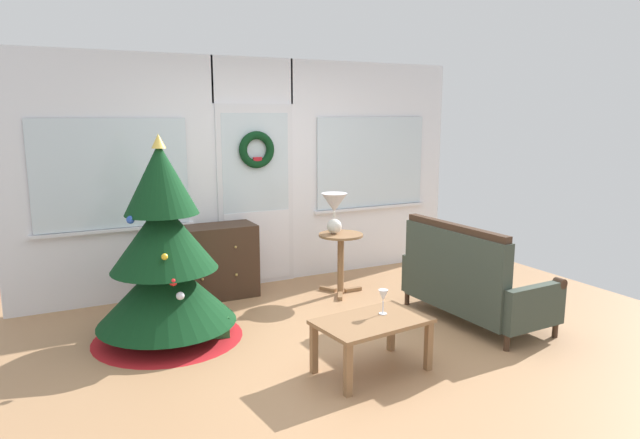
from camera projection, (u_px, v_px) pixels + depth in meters
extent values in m
plane|color=#AD7F56|center=(344.00, 346.00, 4.80)|extent=(6.76, 6.76, 0.00)
cube|color=white|center=(112.00, 181.00, 5.71)|extent=(2.15, 0.08, 2.55)
cube|color=white|center=(369.00, 168.00, 7.08)|extent=(2.15, 0.08, 2.55)
cube|color=white|center=(252.00, 81.00, 6.21)|extent=(0.94, 0.08, 0.50)
cube|color=silver|center=(256.00, 196.00, 6.40)|extent=(0.90, 0.05, 2.05)
cube|color=white|center=(258.00, 246.00, 6.49)|extent=(0.78, 0.02, 0.80)
cube|color=silver|center=(256.00, 163.00, 6.32)|extent=(0.78, 0.01, 1.10)
cube|color=silver|center=(112.00, 174.00, 5.65)|extent=(1.50, 0.01, 1.10)
cube|color=silver|center=(372.00, 162.00, 7.01)|extent=(1.50, 0.01, 1.10)
cube|color=silver|center=(116.00, 230.00, 5.74)|extent=(1.59, 0.06, 0.03)
cube|color=silver|center=(371.00, 208.00, 7.11)|extent=(1.59, 0.06, 0.03)
torus|color=black|center=(257.00, 150.00, 6.26)|extent=(0.41, 0.09, 0.41)
cube|color=red|center=(258.00, 162.00, 6.27)|extent=(0.10, 0.02, 0.10)
cylinder|color=#4C331E|center=(168.00, 326.00, 4.97)|extent=(0.10, 0.10, 0.21)
cone|color=red|center=(168.00, 332.00, 4.98)|extent=(1.30, 1.30, 0.10)
cone|color=#0F3819|center=(166.00, 289.00, 4.91)|extent=(1.20, 1.20, 0.60)
cone|color=#0F3819|center=(163.00, 235.00, 4.82)|extent=(0.91, 0.91, 0.60)
cone|color=#0F3819|center=(160.00, 179.00, 4.73)|extent=(0.62, 0.62, 0.60)
cone|color=#E0BC4C|center=(158.00, 141.00, 4.67)|extent=(0.12, 0.12, 0.12)
sphere|color=red|center=(173.00, 282.00, 4.50)|extent=(0.07, 0.07, 0.07)
sphere|color=gold|center=(196.00, 258.00, 5.28)|extent=(0.06, 0.06, 0.06)
sphere|color=silver|center=(180.00, 296.00, 4.53)|extent=(0.07, 0.07, 0.07)
sphere|color=#264CB2|center=(130.00, 220.00, 4.56)|extent=(0.07, 0.07, 0.07)
sphere|color=red|center=(180.00, 236.00, 5.17)|extent=(0.07, 0.07, 0.07)
sphere|color=gold|center=(165.00, 257.00, 4.50)|extent=(0.05, 0.05, 0.05)
cube|color=#3D281C|center=(213.00, 262.00, 6.03)|extent=(0.90, 0.43, 0.78)
sphere|color=tan|center=(201.00, 251.00, 5.72)|extent=(0.03, 0.03, 0.03)
sphere|color=tan|center=(236.00, 247.00, 5.88)|extent=(0.03, 0.03, 0.03)
sphere|color=tan|center=(203.00, 279.00, 5.77)|extent=(0.03, 0.03, 0.03)
sphere|color=tan|center=(236.00, 275.00, 5.93)|extent=(0.03, 0.03, 0.03)
cylinder|color=#3D281C|center=(555.00, 329.00, 4.99)|extent=(0.05, 0.05, 0.14)
cylinder|color=#3D281C|center=(451.00, 289.00, 6.13)|extent=(0.05, 0.05, 0.14)
cylinder|color=#3D281C|center=(507.00, 343.00, 4.70)|extent=(0.05, 0.05, 0.14)
cylinder|color=#3D281C|center=(407.00, 298.00, 5.84)|extent=(0.05, 0.05, 0.14)
cube|color=#384238|center=(476.00, 298.00, 5.39)|extent=(0.77, 1.30, 0.14)
cube|color=#384238|center=(454.00, 264.00, 5.18)|extent=(0.17, 1.28, 0.62)
cube|color=#3D281C|center=(456.00, 227.00, 5.11)|extent=(0.13, 1.25, 0.06)
cube|color=#384238|center=(535.00, 307.00, 4.78)|extent=(0.67, 0.12, 0.38)
cylinder|color=#3D281C|center=(560.00, 283.00, 4.89)|extent=(0.09, 0.09, 0.09)
cube|color=#384238|center=(430.00, 269.00, 5.95)|extent=(0.67, 0.12, 0.38)
cylinder|color=#3D281C|center=(451.00, 250.00, 6.06)|extent=(0.09, 0.09, 0.09)
cylinder|color=#8E6642|center=(341.00, 235.00, 6.10)|extent=(0.48, 0.48, 0.02)
cylinder|color=#8E6642|center=(341.00, 265.00, 6.16)|extent=(0.07, 0.07, 0.64)
cube|color=#8E6642|center=(353.00, 289.00, 6.29)|extent=(0.20, 0.05, 0.04)
cube|color=#8E6642|center=(328.00, 289.00, 6.30)|extent=(0.14, 0.20, 0.04)
cube|color=#8E6642|center=(340.00, 296.00, 6.06)|extent=(0.14, 0.20, 0.04)
sphere|color=silver|center=(334.00, 226.00, 6.09)|extent=(0.16, 0.16, 0.16)
cylinder|color=silver|center=(334.00, 215.00, 6.07)|extent=(0.02, 0.02, 0.06)
cone|color=silver|center=(334.00, 203.00, 6.04)|extent=(0.28, 0.28, 0.20)
cube|color=#8E6642|center=(372.00, 321.00, 4.27)|extent=(0.89, 0.61, 0.03)
cube|color=#8E6642|center=(348.00, 370.00, 3.92)|extent=(0.05, 0.05, 0.39)
cube|color=#8E6642|center=(429.00, 346.00, 4.33)|extent=(0.05, 0.05, 0.39)
cube|color=#8E6642|center=(314.00, 349.00, 4.28)|extent=(0.05, 0.05, 0.39)
cube|color=#8E6642|center=(391.00, 328.00, 4.69)|extent=(0.05, 0.05, 0.39)
cylinder|color=silver|center=(383.00, 314.00, 4.38)|extent=(0.06, 0.06, 0.01)
cylinder|color=silver|center=(383.00, 307.00, 4.37)|extent=(0.01, 0.01, 0.10)
cone|color=silver|center=(383.00, 295.00, 4.35)|extent=(0.08, 0.08, 0.09)
cube|color=#266633|center=(215.00, 327.00, 4.96)|extent=(0.20, 0.18, 0.20)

